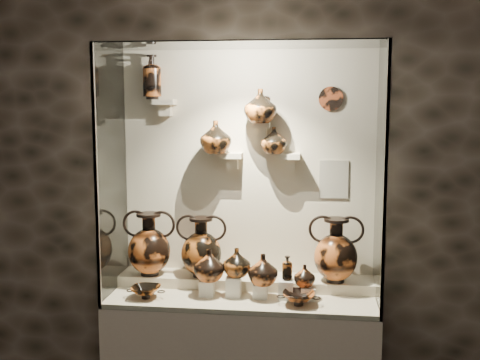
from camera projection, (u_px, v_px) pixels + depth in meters
name	position (u px, v px, depth m)	size (l,w,h in m)	color
wall_back	(248.00, 169.00, 4.06)	(5.00, 0.02, 3.20)	black
plinth	(242.00, 358.00, 3.90)	(1.70, 0.60, 0.80)	beige
front_tier	(242.00, 297.00, 3.85)	(1.68, 0.58, 0.03)	beige
rear_tier	(246.00, 283.00, 4.02)	(1.70, 0.25, 0.10)	beige
back_panel	(248.00, 169.00, 4.05)	(1.70, 0.03, 1.60)	beige
glass_front	(236.00, 182.00, 3.45)	(1.70, 0.01, 1.60)	white
glass_left	(111.00, 173.00, 3.85)	(0.01, 0.60, 1.60)	white
glass_right	(381.00, 177.00, 3.64)	(0.01, 0.60, 1.60)	white
glass_top	(243.00, 45.00, 3.63)	(1.70, 0.60, 0.01)	white
frame_post_left	(96.00, 179.00, 3.56)	(0.02, 0.02, 1.60)	gray
frame_post_right	(385.00, 184.00, 3.35)	(0.02, 0.02, 1.60)	gray
pedestal_a	(207.00, 288.00, 3.82)	(0.09, 0.09, 0.10)	silver
pedestal_b	(234.00, 287.00, 3.79)	(0.09, 0.09, 0.13)	silver
pedestal_c	(260.00, 291.00, 3.78)	(0.09, 0.09, 0.09)	silver
pedestal_d	(286.00, 289.00, 3.75)	(0.09, 0.09, 0.12)	silver
pedestal_e	(308.00, 293.00, 3.74)	(0.09, 0.09, 0.08)	silver
bracket_ul	(165.00, 102.00, 3.99)	(0.14, 0.12, 0.04)	beige
bracket_ca	(232.00, 155.00, 3.98)	(0.14, 0.12, 0.04)	beige
bracket_cb	(262.00, 125.00, 3.93)	(0.10, 0.12, 0.04)	beige
bracket_cc	(289.00, 156.00, 3.93)	(0.14, 0.12, 0.04)	beige
amphora_left	(149.00, 244.00, 4.01)	(0.34, 0.34, 0.43)	#BA5923
amphora_mid	(201.00, 247.00, 3.97)	(0.32, 0.32, 0.40)	#AF581E
amphora_right	(336.00, 250.00, 3.86)	(0.34, 0.34, 0.42)	#BA5923
jug_a	(209.00, 265.00, 3.79)	(0.19, 0.19, 0.20)	#BA5923
jug_b	(237.00, 262.00, 3.78)	(0.17, 0.17, 0.18)	#AF581E
jug_c	(263.00, 269.00, 3.74)	(0.19, 0.19, 0.20)	#BA5923
jug_e	(305.00, 276.00, 3.74)	(0.13, 0.13, 0.14)	#BA5923
lekythos_small	(287.00, 266.00, 3.74)	(0.08, 0.08, 0.17)	#AF581E
kylix_left	(146.00, 291.00, 3.77)	(0.24, 0.20, 0.09)	#AF581E
kylix_right	(299.00, 297.00, 3.64)	(0.25, 0.21, 0.10)	#BA5923
lekythos_tall	(152.00, 74.00, 3.96)	(0.13, 0.13, 0.33)	#BA5923
ovoid_vase_a	(216.00, 137.00, 3.92)	(0.21, 0.21, 0.22)	#AF581E
ovoid_vase_b	(260.00, 106.00, 3.86)	(0.21, 0.21, 0.22)	#AF581E
ovoid_vase_c	(274.00, 140.00, 3.90)	(0.17, 0.17, 0.17)	#AF581E
wall_plate	(331.00, 99.00, 3.89)	(0.16, 0.16, 0.02)	#AC4721
info_placard	(334.00, 179.00, 3.97)	(0.19, 0.01, 0.25)	beige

